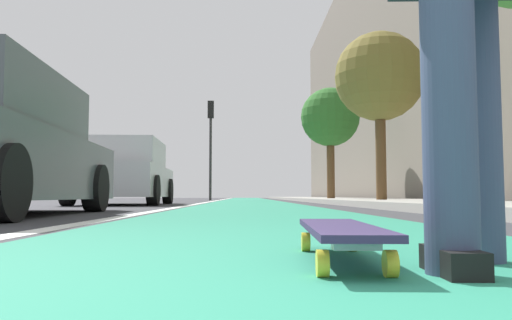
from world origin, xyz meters
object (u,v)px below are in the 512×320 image
Objects in this scene: street_tree_mid at (380,77)px; parked_car_mid at (123,174)px; street_tree_far at (330,118)px; skateboard at (340,232)px; traffic_light at (211,132)px.

parked_car_mid is at bearing 90.72° from street_tree_mid.
street_tree_far is at bearing -40.27° from parked_car_mid.
parked_car_mid is at bearing 139.73° from street_tree_far.
skateboard is 0.18× the size of traffic_light.
street_tree_far is (7.07, -0.00, 0.11)m from street_tree_mid.
traffic_light reaches higher than parked_car_mid.
street_tree_far is at bearing -0.00° from street_tree_mid.
parked_car_mid is 9.67m from street_tree_far.
street_tree_mid is (10.39, -2.93, 2.94)m from skateboard.
street_tree_mid is at bearing -89.28° from parked_car_mid.
traffic_light is at bearing 46.30° from street_tree_far.
traffic_light is 1.12× the size of street_tree_mid.
skateboard is 17.96m from street_tree_far.
skateboard is 0.21× the size of street_tree_mid.
traffic_light is 12.64m from street_tree_mid.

